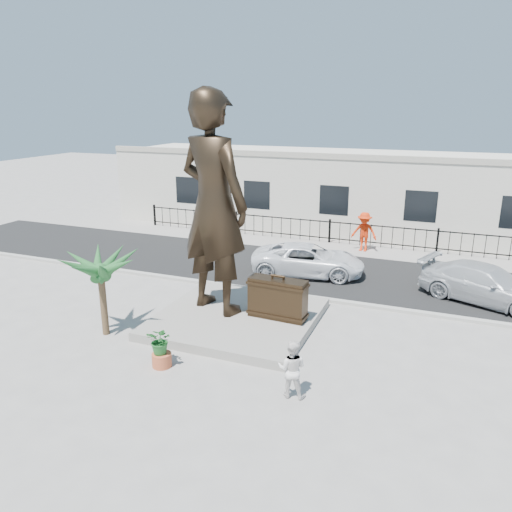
{
  "coord_description": "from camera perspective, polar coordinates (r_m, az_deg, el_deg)",
  "views": [
    {
      "loc": [
        5.9,
        -12.92,
        7.19
      ],
      "look_at": [
        0.0,
        2.0,
        2.3
      ],
      "focal_mm": 35.0,
      "sensor_mm": 36.0,
      "label": 1
    }
  ],
  "objects": [
    {
      "name": "far_sidewalk",
      "position": [
        26.6,
        7.95,
        1.12
      ],
      "size": [
        40.0,
        2.5,
        0.02
      ],
      "primitive_type": "cube",
      "color": "#9E9991",
      "rests_on": "ground"
    },
    {
      "name": "car_silver",
      "position": [
        20.65,
        24.79,
        -2.95
      ],
      "size": [
        5.24,
        3.62,
        1.41
      ],
      "primitive_type": "imported",
      "rotation": [
        0.0,
        0.0,
        1.2
      ],
      "color": "#BABCBF",
      "rests_on": "street"
    },
    {
      "name": "car_white",
      "position": [
        21.91,
        5.97,
        -0.42
      ],
      "size": [
        5.18,
        3.05,
        1.35
      ],
      "primitive_type": "imported",
      "rotation": [
        0.0,
        0.0,
        1.75
      ],
      "color": "white",
      "rests_on": "street"
    },
    {
      "name": "tourist",
      "position": [
        12.98,
        4.12,
        -12.72
      ],
      "size": [
        0.81,
        0.66,
        1.54
      ],
      "primitive_type": "imported",
      "rotation": [
        0.0,
        0.0,
        3.24
      ],
      "color": "white",
      "rests_on": "ground"
    },
    {
      "name": "suitcase",
      "position": [
        16.7,
        2.49,
        -4.87
      ],
      "size": [
        1.97,
        0.72,
        1.37
      ],
      "primitive_type": "cube",
      "rotation": [
        0.0,
        0.0,
        -0.06
      ],
      "color": "black",
      "rests_on": "plinth"
    },
    {
      "name": "ground",
      "position": [
        15.92,
        -2.69,
        -9.92
      ],
      "size": [
        100.0,
        100.0,
        0.0
      ],
      "primitive_type": "plane",
      "color": "#9E9991",
      "rests_on": "ground"
    },
    {
      "name": "building",
      "position": [
        30.9,
        10.37,
        7.38
      ],
      "size": [
        28.0,
        7.0,
        4.4
      ],
      "primitive_type": "cube",
      "color": "silver",
      "rests_on": "ground"
    },
    {
      "name": "worker",
      "position": [
        25.82,
        12.24,
        2.72
      ],
      "size": [
        1.35,
        0.85,
        1.99
      ],
      "primitive_type": "imported",
      "rotation": [
        0.0,
        0.0,
        -0.09
      ],
      "color": "red",
      "rests_on": "far_sidewalk"
    },
    {
      "name": "plinth",
      "position": [
        17.27,
        -2.17,
        -7.11
      ],
      "size": [
        5.2,
        5.2,
        0.3
      ],
      "primitive_type": "cube",
      "color": "gray",
      "rests_on": "ground"
    },
    {
      "name": "statue",
      "position": [
        16.67,
        -4.85,
        5.91
      ],
      "size": [
        3.13,
        2.52,
        7.43
      ],
      "primitive_type": "imported",
      "rotation": [
        0.0,
        0.0,
        2.83
      ],
      "color": "black",
      "rests_on": "plinth"
    },
    {
      "name": "palm_tree",
      "position": [
        17.21,
        -16.73,
        -8.51
      ],
      "size": [
        1.8,
        1.8,
        3.2
      ],
      "primitive_type": null,
      "color": "#1E5324",
      "rests_on": "ground"
    },
    {
      "name": "curb",
      "position": [
        19.72,
        2.68,
        -4.26
      ],
      "size": [
        40.0,
        0.25,
        0.12
      ],
      "primitive_type": "cube",
      "color": "#A5A399",
      "rests_on": "ground"
    },
    {
      "name": "planter",
      "position": [
        14.79,
        -10.71,
        -11.58
      ],
      "size": [
        0.56,
        0.56,
        0.4
      ],
      "primitive_type": "cylinder",
      "color": "#BE5632",
      "rests_on": "ground"
    },
    {
      "name": "shrub",
      "position": [
        14.51,
        -10.84,
        -9.47
      ],
      "size": [
        0.76,
        0.66,
        0.81
      ],
      "primitive_type": "imported",
      "rotation": [
        0.0,
        0.0,
        0.04
      ],
      "color": "#1F6225",
      "rests_on": "planter"
    },
    {
      "name": "street",
      "position": [
        22.89,
        5.53,
        -1.42
      ],
      "size": [
        40.0,
        7.0,
        0.01
      ],
      "primitive_type": "cube",
      "color": "black",
      "rests_on": "ground"
    },
    {
      "name": "fence",
      "position": [
        27.2,
        8.4,
        2.74
      ],
      "size": [
        22.0,
        0.1,
        1.2
      ],
      "primitive_type": "cube",
      "color": "black",
      "rests_on": "ground"
    }
  ]
}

